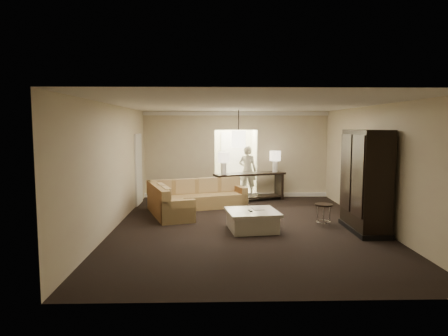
{
  "coord_description": "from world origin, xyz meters",
  "views": [
    {
      "loc": [
        -0.75,
        -9.06,
        2.31
      ],
      "look_at": [
        -0.47,
        1.2,
        1.24
      ],
      "focal_mm": 32.0,
      "sensor_mm": 36.0,
      "label": 1
    }
  ],
  "objects_px": {
    "sectional_sofa": "(190,199)",
    "coffee_table": "(252,220)",
    "person": "(247,168)",
    "armoire": "(365,183)",
    "console_table": "(250,184)",
    "drink_table": "(324,210)"
  },
  "relations": [
    {
      "from": "coffee_table",
      "to": "person",
      "type": "height_order",
      "value": "person"
    },
    {
      "from": "armoire",
      "to": "person",
      "type": "relative_size",
      "value": 1.21
    },
    {
      "from": "console_table",
      "to": "drink_table",
      "type": "distance_m",
      "value": 3.49
    },
    {
      "from": "coffee_table",
      "to": "person",
      "type": "xyz_separation_m",
      "value": [
        0.28,
        4.63,
        0.7
      ]
    },
    {
      "from": "sectional_sofa",
      "to": "drink_table",
      "type": "xyz_separation_m",
      "value": [
        3.23,
        -1.72,
        0.04
      ]
    },
    {
      "from": "coffee_table",
      "to": "drink_table",
      "type": "relative_size",
      "value": 2.42
    },
    {
      "from": "sectional_sofa",
      "to": "drink_table",
      "type": "height_order",
      "value": "sectional_sofa"
    },
    {
      "from": "coffee_table",
      "to": "drink_table",
      "type": "height_order",
      "value": "drink_table"
    },
    {
      "from": "coffee_table",
      "to": "console_table",
      "type": "bearing_deg",
      "value": 85.65
    },
    {
      "from": "sectional_sofa",
      "to": "console_table",
      "type": "height_order",
      "value": "console_table"
    },
    {
      "from": "sectional_sofa",
      "to": "armoire",
      "type": "distance_m",
      "value": 4.63
    },
    {
      "from": "armoire",
      "to": "drink_table",
      "type": "height_order",
      "value": "armoire"
    },
    {
      "from": "drink_table",
      "to": "armoire",
      "type": "bearing_deg",
      "value": -33.44
    },
    {
      "from": "sectional_sofa",
      "to": "coffee_table",
      "type": "xyz_separation_m",
      "value": [
        1.52,
        -2.08,
        -0.1
      ]
    },
    {
      "from": "armoire",
      "to": "coffee_table",
      "type": "bearing_deg",
      "value": 176.52
    },
    {
      "from": "coffee_table",
      "to": "armoire",
      "type": "xyz_separation_m",
      "value": [
        2.47,
        -0.15,
        0.85
      ]
    },
    {
      "from": "sectional_sofa",
      "to": "armoire",
      "type": "height_order",
      "value": "armoire"
    },
    {
      "from": "sectional_sofa",
      "to": "coffee_table",
      "type": "relative_size",
      "value": 2.32
    },
    {
      "from": "console_table",
      "to": "drink_table",
      "type": "height_order",
      "value": "console_table"
    },
    {
      "from": "sectional_sofa",
      "to": "coffee_table",
      "type": "distance_m",
      "value": 2.58
    },
    {
      "from": "coffee_table",
      "to": "console_table",
      "type": "distance_m",
      "value": 3.55
    },
    {
      "from": "armoire",
      "to": "drink_table",
      "type": "relative_size",
      "value": 4.36
    }
  ]
}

